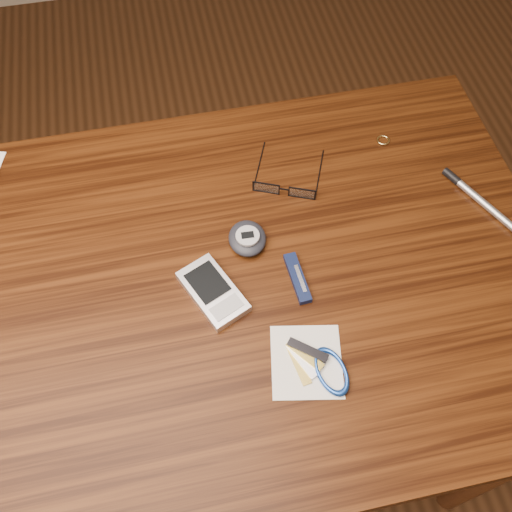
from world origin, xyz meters
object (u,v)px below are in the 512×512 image
at_px(pda_phone, 213,292).
at_px(eyeglasses, 285,188).
at_px(pocket_knife, 297,278).
at_px(silver_pen, 473,195).
at_px(pedometer, 247,238).
at_px(desk, 235,308).
at_px(notepad_keys, 319,366).

bearing_deg(pda_phone, eyeglasses, 47.99).
distance_m(pocket_knife, silver_pen, 0.33).
bearing_deg(pedometer, desk, -120.35).
xyz_separation_m(pda_phone, silver_pen, (0.45, 0.09, -0.00)).
bearing_deg(desk, pocket_knife, -13.46).
relative_size(eyeglasses, pocket_knife, 1.64).
distance_m(notepad_keys, silver_pen, 0.40).
height_order(eyeglasses, silver_pen, eyeglasses).
relative_size(pda_phone, silver_pen, 0.89).
relative_size(pocket_knife, silver_pen, 0.60).
bearing_deg(desk, pedometer, 59.65).
distance_m(pda_phone, silver_pen, 0.46).
height_order(desk, eyeglasses, eyeglasses).
distance_m(eyeglasses, silver_pen, 0.31).
bearing_deg(eyeglasses, pocket_knife, -96.75).
relative_size(desk, pedometer, 14.22).
height_order(pda_phone, pocket_knife, pda_phone).
bearing_deg(notepad_keys, pda_phone, 131.05).
distance_m(eyeglasses, pedometer, 0.12).
relative_size(desk, eyeglasses, 7.13).
xyz_separation_m(desk, pocket_knife, (0.09, -0.02, 0.11)).
height_order(pda_phone, notepad_keys, pda_phone).
height_order(notepad_keys, pocket_knife, pocket_knife).
bearing_deg(notepad_keys, pocket_knife, 88.13).
relative_size(pedometer, silver_pen, 0.50).
bearing_deg(silver_pen, pocket_knife, -163.94).
xyz_separation_m(desk, pda_phone, (-0.03, -0.02, 0.11)).
xyz_separation_m(eyeglasses, pda_phone, (-0.15, -0.16, -0.00)).
xyz_separation_m(notepad_keys, pocket_knife, (0.00, 0.14, 0.00)).
bearing_deg(eyeglasses, pedometer, -133.26).
distance_m(pedometer, silver_pen, 0.38).
bearing_deg(silver_pen, desk, -170.47).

